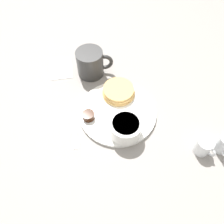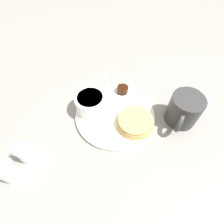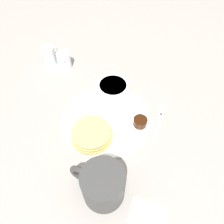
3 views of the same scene
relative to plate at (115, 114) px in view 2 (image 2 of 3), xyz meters
name	(u,v)px [view 2 (image 2 of 3)]	position (x,y,z in m)	size (l,w,h in m)	color
ground_plane	(115,115)	(0.00, 0.00, -0.01)	(4.00, 4.00, 0.00)	gray
plate	(115,114)	(0.00, 0.00, 0.00)	(0.25, 0.25, 0.01)	white
pancake_stack	(135,122)	(0.07, -0.01, 0.02)	(0.11, 0.11, 0.03)	tan
bowl	(91,102)	(-0.08, -0.02, 0.03)	(0.10, 0.10, 0.05)	white
syrup_cup	(123,90)	(-0.02, 0.09, 0.02)	(0.04, 0.04, 0.02)	black
butter_ramekin	(89,100)	(-0.09, -0.01, 0.02)	(0.05, 0.05, 0.04)	white
coffee_mug	(184,110)	(0.19, 0.09, 0.04)	(0.10, 0.13, 0.10)	#333333
creamer_pitcher_near	(26,152)	(-0.14, -0.24, 0.02)	(0.06, 0.05, 0.06)	white
creamer_pitcher_far	(8,172)	(-0.14, -0.30, 0.03)	(0.07, 0.04, 0.07)	white
fork	(115,81)	(-0.07, 0.14, 0.00)	(0.13, 0.03, 0.00)	silver
napkin	(196,98)	(0.21, 0.20, 0.00)	(0.12, 0.09, 0.00)	white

